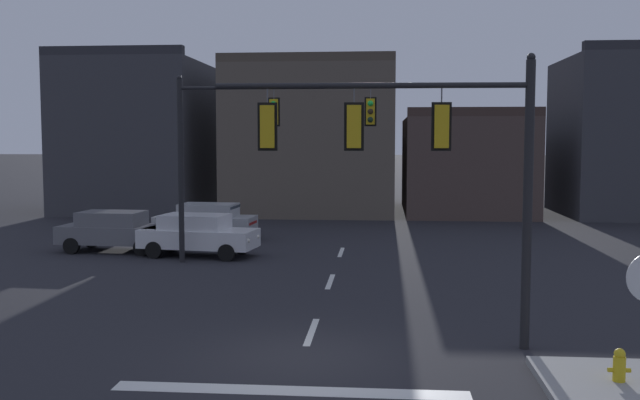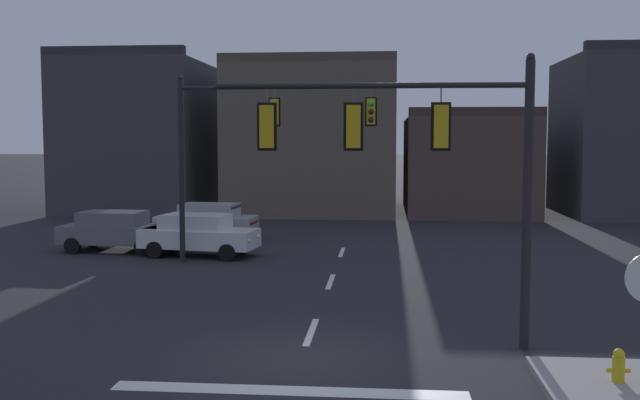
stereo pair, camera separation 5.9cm
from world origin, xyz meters
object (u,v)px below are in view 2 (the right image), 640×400
Objects in this scene: signal_mast_near_side at (423,150)px; fire_hydrant at (618,372)px; car_lot_nearside at (198,234)px; car_lot_farside at (116,230)px; signal_mast_far_side at (254,133)px; car_lot_middle at (207,220)px.

signal_mast_near_side is 5.70m from fire_hydrant.
signal_mast_near_side reaches higher than car_lot_nearside.
car_lot_farside is at bearing 135.16° from fire_hydrant.
fire_hydrant is (11.31, -13.97, -0.53)m from car_lot_nearside.
car_lot_nearside and car_lot_farside have the same top height.
signal_mast_far_side is at bearing 118.17° from signal_mast_near_side.
fire_hydrant is (14.91, -14.83, -0.53)m from car_lot_farside.
car_lot_middle is at bearing 118.18° from signal_mast_near_side.
fire_hydrant is at bearing -54.81° from signal_mast_far_side.
car_lot_nearside is 3.71m from car_lot_farside.
signal_mast_far_side is 7.53m from car_lot_farside.
signal_mast_far_side reaches higher than car_lot_nearside.
car_lot_farside is at bearing 166.56° from car_lot_nearside.
car_lot_farside is at bearing 132.73° from signal_mast_near_side.
signal_mast_near_side reaches higher than car_lot_farside.
signal_mast_near_side is at bearing -47.27° from car_lot_farside.
fire_hydrant is (12.12, -18.64, -0.53)m from car_lot_middle.
car_lot_middle is at bearing 53.80° from car_lot_farside.
car_lot_farside is (-11.51, 12.46, -3.39)m from signal_mast_near_side.
car_lot_farside reaches higher than fire_hydrant.
car_lot_nearside is (-7.91, 11.60, -3.39)m from signal_mast_near_side.
signal_mast_far_side is 7.91m from car_lot_middle.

